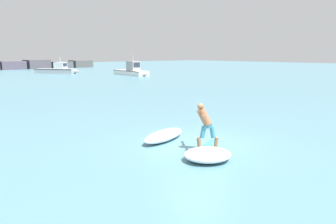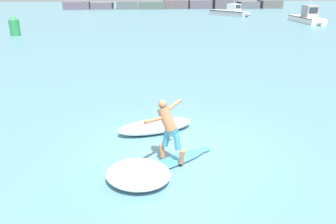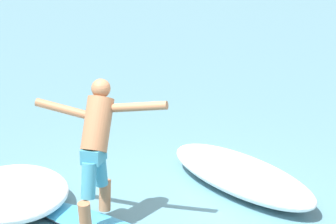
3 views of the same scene
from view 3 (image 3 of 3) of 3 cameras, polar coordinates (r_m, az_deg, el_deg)
name	(u,v)px [view 3 (image 3 of 3)]	position (r m, az deg, el deg)	size (l,w,h in m)	color
surfer	(97,141)	(8.31, -5.13, -2.05)	(1.00, 1.21, 1.51)	#9D6744
wave_foam_at_tail	(11,193)	(9.11, -11.17, -5.75)	(1.83, 1.73, 0.36)	white
wave_foam_at_nose	(242,175)	(9.43, 5.31, -4.55)	(2.39, 1.39, 0.37)	white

